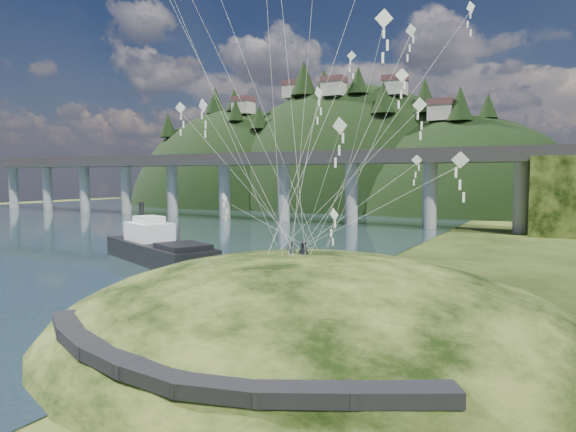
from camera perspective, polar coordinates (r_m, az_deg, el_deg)
The scene contains 9 objects.
ground at distance 35.01m, azimuth -10.74°, elevation -11.94°, with size 320.00×320.00×0.00m, color black.
grass_hill at distance 32.97m, azimuth 2.88°, elevation -15.66°, with size 36.00×32.00×13.00m.
footpath at distance 22.71m, azimuth -11.89°, elevation -15.63°, with size 22.29×5.84×0.83m.
bridge at distance 107.23m, azimuth 2.12°, elevation 4.42°, with size 160.00×11.00×15.00m.
far_ridge at distance 162.62m, azimuth 4.90°, elevation -1.61°, with size 153.00×70.00×94.50m.
work_barge at distance 60.45m, azimuth -14.30°, elevation -3.41°, with size 19.66×12.39×6.71m.
wooden_dock at distance 41.97m, azimuth -7.20°, elevation -8.58°, with size 12.42×4.98×0.88m.
kite_flyers at distance 32.22m, azimuth 1.26°, elevation -2.79°, with size 1.64×0.71×1.60m.
kite_swarm at distance 31.51m, azimuth 2.33°, elevation 18.97°, with size 20.28×15.05×21.43m.
Camera 1 is at (21.41, -25.89, 9.87)m, focal length 32.00 mm.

